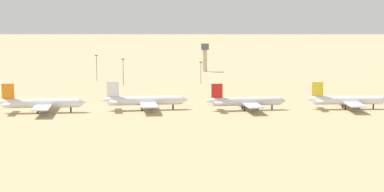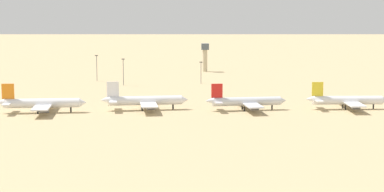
# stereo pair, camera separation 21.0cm
# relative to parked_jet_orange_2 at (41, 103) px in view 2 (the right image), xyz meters

# --- Properties ---
(ground) EXTENTS (4000.00, 4000.00, 0.00)m
(ground) POSITION_rel_parked_jet_orange_2_xyz_m (46.81, 5.51, -4.27)
(ground) COLOR tan
(ridge_west) EXTENTS (301.13, 244.08, 108.34)m
(ridge_west) POSITION_rel_parked_jet_orange_2_xyz_m (-5.53, 1192.47, 49.90)
(ridge_west) COLOR slate
(ridge_west) RESTS_ON ground
(ridge_center) EXTENTS (307.38, 293.33, 67.55)m
(ridge_center) POSITION_rel_parked_jet_orange_2_xyz_m (500.74, 1079.12, 29.50)
(ridge_center) COLOR slate
(ridge_center) RESTS_ON ground
(parked_jet_orange_2) EXTENTS (39.38, 32.98, 13.03)m
(parked_jet_orange_2) POSITION_rel_parked_jet_orange_2_xyz_m (0.00, 0.00, 0.00)
(parked_jet_orange_2) COLOR white
(parked_jet_orange_2) RESTS_ON ground
(parked_jet_white_3) EXTENTS (39.60, 33.34, 13.08)m
(parked_jet_white_3) POSITION_rel_parked_jet_orange_2_xyz_m (45.18, 4.65, 0.01)
(parked_jet_white_3) COLOR white
(parked_jet_white_3) RESTS_ON ground
(parked_jet_red_4) EXTENTS (37.20, 31.38, 12.28)m
(parked_jet_red_4) POSITION_rel_parked_jet_orange_2_xyz_m (90.55, 0.93, -0.25)
(parked_jet_red_4) COLOR silver
(parked_jet_red_4) RESTS_ON ground
(parked_jet_yellow_5) EXTENTS (37.76, 31.69, 12.49)m
(parked_jet_yellow_5) POSITION_rel_parked_jet_orange_2_xyz_m (136.59, 1.11, -0.18)
(parked_jet_yellow_5) COLOR white
(parked_jet_yellow_5) RESTS_ON ground
(control_tower) EXTENTS (5.20, 5.20, 19.59)m
(control_tower) POSITION_rel_parked_jet_orange_2_xyz_m (86.28, 169.40, 7.55)
(control_tower) COLOR #C6B793
(control_tower) RESTS_ON ground
(light_pole_west) EXTENTS (1.80, 0.50, 13.13)m
(light_pole_west) POSITION_rel_parked_jet_orange_2_xyz_m (78.09, 100.08, 3.46)
(light_pole_west) COLOR #59595E
(light_pole_west) RESTS_ON ground
(light_pole_mid) EXTENTS (1.80, 0.50, 15.66)m
(light_pole_mid) POSITION_rel_parked_jet_orange_2_xyz_m (32.30, 94.51, 4.77)
(light_pole_mid) COLOR #59595E
(light_pole_mid) RESTS_ON ground
(light_pole_east) EXTENTS (1.80, 0.50, 16.05)m
(light_pole_east) POSITION_rel_parked_jet_orange_2_xyz_m (15.23, 116.57, 4.97)
(light_pole_east) COLOR #59595E
(light_pole_east) RESTS_ON ground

